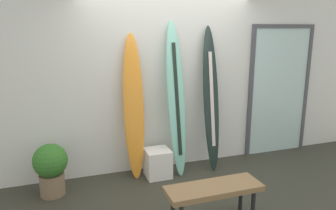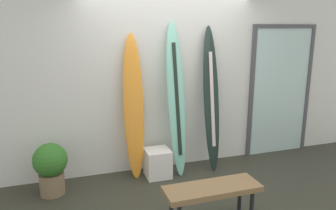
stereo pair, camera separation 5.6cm
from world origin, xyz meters
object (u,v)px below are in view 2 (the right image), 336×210
(potted_plant, at_px, (51,166))
(bench, at_px, (212,191))
(surfboard_charcoal, at_px, (211,99))
(display_block_left, at_px, (158,163))
(surfboard_sunset, at_px, (134,108))
(surfboard_seafoam, at_px, (176,100))
(glass_door, at_px, (280,89))

(potted_plant, bearing_deg, bench, -37.53)
(surfboard_charcoal, bearing_deg, display_block_left, -175.73)
(surfboard_sunset, bearing_deg, surfboard_seafoam, -5.26)
(surfboard_seafoam, bearing_deg, bench, -93.78)
(surfboard_charcoal, xyz_separation_m, potted_plant, (-2.27, -0.14, -0.68))
(surfboard_seafoam, bearing_deg, surfboard_charcoal, -0.57)
(surfboard_seafoam, xyz_separation_m, display_block_left, (-0.30, -0.07, -0.88))
(surfboard_seafoam, relative_size, glass_door, 1.02)
(surfboard_charcoal, bearing_deg, bench, -114.51)
(glass_door, height_order, bench, glass_door)
(surfboard_seafoam, bearing_deg, display_block_left, -167.20)
(glass_door, relative_size, potted_plant, 3.16)
(surfboard_sunset, distance_m, potted_plant, 1.30)
(surfboard_sunset, distance_m, display_block_left, 0.87)
(surfboard_charcoal, distance_m, glass_door, 1.38)
(surfboard_seafoam, xyz_separation_m, potted_plant, (-1.73, -0.14, -0.70))
(potted_plant, height_order, bench, potted_plant)
(surfboard_sunset, height_order, glass_door, glass_door)
(surfboard_sunset, relative_size, bench, 1.96)
(display_block_left, bearing_deg, surfboard_seafoam, 12.80)
(surfboard_sunset, height_order, bench, surfboard_sunset)
(display_block_left, bearing_deg, potted_plant, -177.06)
(potted_plant, bearing_deg, glass_door, 5.73)
(surfboard_seafoam, relative_size, surfboard_charcoal, 1.03)
(glass_door, distance_m, potted_plant, 3.72)
(display_block_left, relative_size, glass_door, 0.19)
(display_block_left, xyz_separation_m, glass_door, (2.21, 0.29, 0.90))
(display_block_left, distance_m, glass_door, 2.40)
(surfboard_charcoal, height_order, glass_door, glass_door)
(surfboard_sunset, bearing_deg, display_block_left, -22.36)
(surfboard_sunset, relative_size, potted_plant, 2.99)
(bench, bearing_deg, potted_plant, 142.47)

